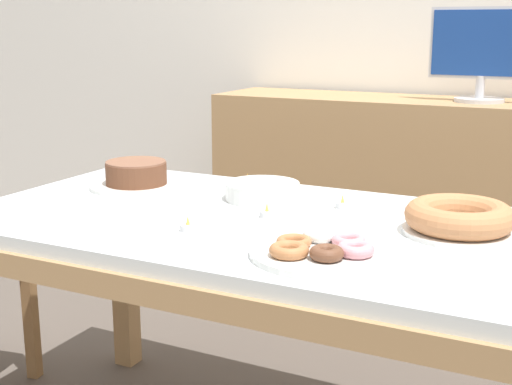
# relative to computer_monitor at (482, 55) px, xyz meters

# --- Properties ---
(wall_back) EXTENTS (8.00, 0.10, 2.60)m
(wall_back) POSITION_rel_computer_monitor_xyz_m (-0.28, 0.30, 0.21)
(wall_back) COLOR white
(wall_back) RESTS_ON ground
(dining_table) EXTENTS (1.59, 0.86, 0.73)m
(dining_table) POSITION_rel_computer_monitor_xyz_m (-0.28, -1.44, -0.46)
(dining_table) COLOR silver
(dining_table) RESTS_ON ground
(sideboard) EXTENTS (1.72, 0.44, 0.90)m
(sideboard) POSITION_rel_computer_monitor_xyz_m (-0.28, 0.00, -0.64)
(sideboard) COLOR tan
(sideboard) RESTS_ON ground
(computer_monitor) EXTENTS (0.42, 0.20, 0.38)m
(computer_monitor) POSITION_rel_computer_monitor_xyz_m (0.00, 0.00, 0.00)
(computer_monitor) COLOR silver
(computer_monitor) RESTS_ON sideboard
(cake_chocolate_round) EXTENTS (0.28, 0.28, 0.08)m
(cake_chocolate_round) POSITION_rel_computer_monitor_xyz_m (-0.78, -1.29, -0.33)
(cake_chocolate_round) COLOR white
(cake_chocolate_round) RESTS_ON dining_table
(cake_golden_bundt) EXTENTS (0.26, 0.26, 0.08)m
(cake_golden_bundt) POSITION_rel_computer_monitor_xyz_m (0.20, -1.35, -0.33)
(cake_golden_bundt) COLOR white
(cake_golden_bundt) RESTS_ON dining_table
(pastry_platter) EXTENTS (0.32, 0.32, 0.04)m
(pastry_platter) POSITION_rel_computer_monitor_xyz_m (-0.03, -1.65, -0.35)
(pastry_platter) COLOR white
(pastry_platter) RESTS_ON dining_table
(plate_stack) EXTENTS (0.21, 0.21, 0.05)m
(plate_stack) POSITION_rel_computer_monitor_xyz_m (-0.37, -1.25, -0.34)
(plate_stack) COLOR white
(plate_stack) RESTS_ON dining_table
(tealight_left_edge) EXTENTS (0.04, 0.04, 0.04)m
(tealight_left_edge) POSITION_rel_computer_monitor_xyz_m (-0.13, -1.24, -0.36)
(tealight_left_edge) COLOR silver
(tealight_left_edge) RESTS_ON dining_table
(tealight_near_front) EXTENTS (0.04, 0.04, 0.04)m
(tealight_near_front) POSITION_rel_computer_monitor_xyz_m (-0.27, -1.42, -0.36)
(tealight_near_front) COLOR silver
(tealight_near_front) RESTS_ON dining_table
(tealight_near_cakes) EXTENTS (0.04, 0.04, 0.04)m
(tealight_near_cakes) POSITION_rel_computer_monitor_xyz_m (-0.39, -1.62, -0.36)
(tealight_near_cakes) COLOR silver
(tealight_near_cakes) RESTS_ON dining_table
(tealight_right_edge) EXTENTS (0.04, 0.04, 0.04)m
(tealight_right_edge) POSITION_rel_computer_monitor_xyz_m (-0.49, -1.11, -0.36)
(tealight_right_edge) COLOR silver
(tealight_right_edge) RESTS_ON dining_table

